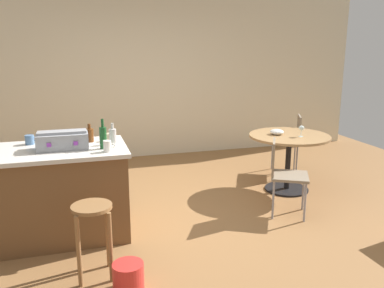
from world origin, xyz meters
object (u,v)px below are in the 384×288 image
bottle_3 (113,136)px  plastic_bucket (128,277)px  dining_table (289,148)px  serving_bowl (277,132)px  bottle_1 (90,135)px  cup_1 (108,146)px  wooden_stool (93,225)px  cup_2 (109,137)px  kitchen_island (59,193)px  wine_glass (301,128)px  cup_0 (30,140)px  toolbox (63,140)px  folding_chair_far (290,139)px  bottle_2 (103,137)px  folding_chair_near (284,171)px

bottle_3 → plastic_bucket: 1.48m
dining_table → serving_bowl: serving_bowl is taller
bottle_3 → serving_bowl: bottle_3 is taller
dining_table → bottle_1: (-2.53, -0.34, 0.41)m
dining_table → cup_1: (-2.38, -0.80, 0.39)m
wooden_stool → bottle_3: bearing=72.8°
wooden_stool → serving_bowl: serving_bowl is taller
dining_table → serving_bowl: bearing=153.1°
serving_bowl → plastic_bucket: 2.90m
bottle_3 → cup_2: bearing=101.1°
kitchen_island → cup_2: bearing=17.2°
dining_table → bottle_3: bearing=-167.7°
bottle_1 → plastic_bucket: bottle_1 is taller
wine_glass → plastic_bucket: wine_glass is taller
bottle_3 → cup_0: bearing=164.5°
dining_table → toolbox: size_ratio=2.18×
folding_chair_far → bottle_1: (-2.92, -0.99, 0.46)m
cup_1 → cup_2: (0.05, 0.44, -0.01)m
bottle_2 → folding_chair_near: bearing=-0.7°
cup_2 → kitchen_island: bearing=-162.8°
cup_2 → plastic_bucket: cup_2 is taller
cup_2 → dining_table: bearing=8.9°
folding_chair_near → cup_2: cup_2 is taller
folding_chair_near → bottle_2: size_ratio=2.94×
wooden_stool → cup_2: 1.17m
folding_chair_near → dining_table: bearing=56.7°
folding_chair_near → wine_glass: wine_glass is taller
dining_table → toolbox: 2.88m
dining_table → folding_chair_far: bearing=58.9°
cup_2 → serving_bowl: bearing=11.4°
folding_chair_near → cup_1: bearing=-176.6°
folding_chair_far → cup_2: bearing=-159.6°
bottle_2 → dining_table: bearing=15.4°
bottle_2 → bottle_3: bottle_2 is taller
cup_1 → serving_bowl: 2.41m
wooden_stool → folding_chair_far: folding_chair_far is taller
cup_1 → wine_glass: size_ratio=0.77×
folding_chair_far → toolbox: (-3.18, -1.22, 0.47)m
bottle_1 → wine_glass: (2.61, 0.21, -0.13)m
folding_chair_far → bottle_2: (-2.80, -1.31, 0.50)m
folding_chair_near → toolbox: 2.39m
wooden_stool → cup_0: bearing=115.2°
cup_1 → serving_bowl: size_ratio=0.61×
cup_0 → serving_bowl: bearing=6.8°
kitchen_island → bottle_1: 0.66m
kitchen_island → dining_table: kitchen_island is taller
bottle_3 → kitchen_island: bearing=-177.3°
plastic_bucket → bottle_3: bearing=88.1°
toolbox → plastic_bucket: 1.50m
dining_table → plastic_bucket: 2.93m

